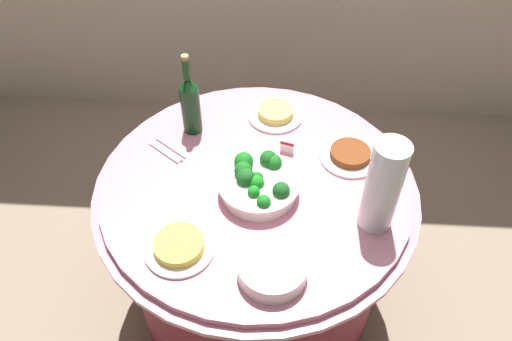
{
  "coord_description": "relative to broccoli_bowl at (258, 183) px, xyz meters",
  "views": [
    {
      "loc": [
        0.07,
        -1.21,
        2.03
      ],
      "look_at": [
        0.0,
        0.0,
        0.79
      ],
      "focal_mm": 35.1,
      "sensor_mm": 36.0,
      "label": 1
    }
  ],
  "objects": [
    {
      "name": "plate_stack",
      "position": [
        0.06,
        -0.33,
        -0.02
      ],
      "size": [
        0.21,
        0.21,
        0.06
      ],
      "color": "white",
      "rests_on": "buffet_table"
    },
    {
      "name": "food_plate_stir_fry",
      "position": [
        0.33,
        0.19,
        -0.03
      ],
      "size": [
        0.22,
        0.22,
        0.04
      ],
      "color": "white",
      "rests_on": "buffet_table"
    },
    {
      "name": "serving_tongs",
      "position": [
        -0.35,
        0.18,
        -0.04
      ],
      "size": [
        0.15,
        0.13,
        0.01
      ],
      "color": "silver",
      "rests_on": "buffet_table"
    },
    {
      "name": "wine_bottle",
      "position": [
        -0.27,
        0.31,
        0.08
      ],
      "size": [
        0.07,
        0.07,
        0.34
      ],
      "color": "#113D18",
      "rests_on": "buffet_table"
    },
    {
      "name": "buffet_table",
      "position": [
        -0.01,
        0.05,
        -0.41
      ],
      "size": [
        1.16,
        1.16,
        0.74
      ],
      "color": "maroon",
      "rests_on": "ground_plane"
    },
    {
      "name": "food_plate_noodles",
      "position": [
        0.05,
        0.41,
        -0.03
      ],
      "size": [
        0.22,
        0.22,
        0.04
      ],
      "color": "white",
      "rests_on": "buffet_table"
    },
    {
      "name": "ground_plane",
      "position": [
        -0.01,
        0.05,
        -0.79
      ],
      "size": [
        6.0,
        6.0,
        0.0
      ],
      "primitive_type": "plane",
      "color": "gray"
    },
    {
      "name": "food_plate_fried_egg",
      "position": [
        -0.23,
        -0.26,
        -0.03
      ],
      "size": [
        0.22,
        0.22,
        0.04
      ],
      "color": "white",
      "rests_on": "buffet_table"
    },
    {
      "name": "decorative_fruit_vase",
      "position": [
        0.39,
        -0.11,
        0.11
      ],
      "size": [
        0.11,
        0.11,
        0.34
      ],
      "color": "silver",
      "rests_on": "buffet_table"
    },
    {
      "name": "broccoli_bowl",
      "position": [
        0.0,
        0.0,
        0.0
      ],
      "size": [
        0.28,
        0.28,
        0.11
      ],
      "color": "white",
      "rests_on": "buffet_table"
    },
    {
      "name": "label_placard_front",
      "position": [
        0.09,
        0.2,
        -0.01
      ],
      "size": [
        0.05,
        0.02,
        0.05
      ],
      "color": "white",
      "rests_on": "buffet_table"
    }
  ]
}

